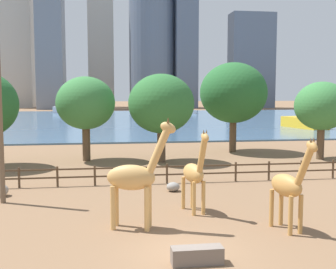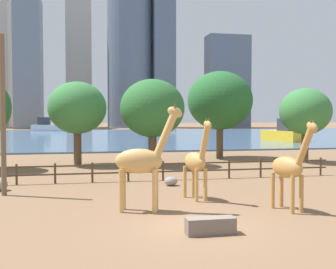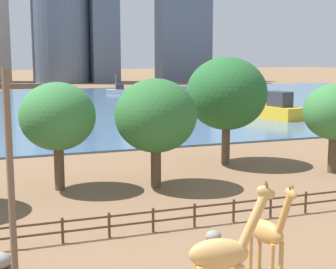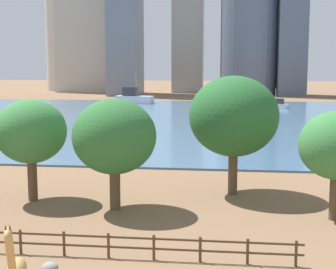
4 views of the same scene
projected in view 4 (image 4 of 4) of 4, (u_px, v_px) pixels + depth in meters
name	position (u px, v px, depth m)	size (l,w,h in m)	color
ground_plane	(178.00, 118.00, 93.45)	(400.00, 400.00, 0.00)	brown
harbor_water	(176.00, 119.00, 90.48)	(180.00, 86.00, 0.20)	#476B8C
boulder_by_pole	(50.00, 268.00, 24.18)	(0.80, 0.74, 0.55)	gray
enclosure_fence	(44.00, 241.00, 26.48)	(26.12, 0.14, 1.30)	#4C3826
tree_center_broad	(114.00, 137.00, 34.16)	(5.62, 5.62, 7.53)	brown
tree_right_tall	(31.00, 132.00, 36.44)	(5.08, 5.08, 7.33)	brown
tree_left_small	(234.00, 117.00, 38.16)	(6.67, 6.67, 8.93)	brown
boat_ferry	(133.00, 98.00, 124.28)	(9.37, 4.60, 8.08)	silver
boat_tug	(277.00, 105.00, 110.53)	(5.09, 3.38, 4.31)	silver
skyline_tower_needle	(58.00, 33.00, 182.99)	(8.92, 8.92, 41.16)	#B7B2A8
skyline_block_central	(125.00, 18.00, 155.65)	(9.23, 13.47, 46.53)	slate
skyline_block_left	(188.00, 1.00, 170.88)	(10.26, 8.37, 60.56)	#B7B2A8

